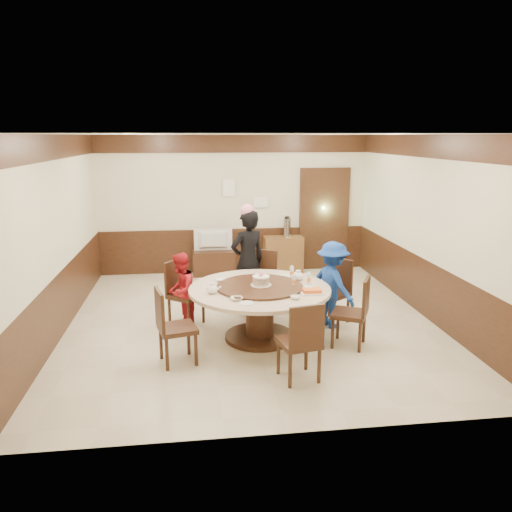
{
  "coord_description": "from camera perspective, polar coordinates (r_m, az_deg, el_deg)",
  "views": [
    {
      "loc": [
        -0.85,
        -7.17,
        2.78
      ],
      "look_at": [
        0.04,
        -0.28,
        1.1
      ],
      "focal_mm": 35.0,
      "sensor_mm": 36.0,
      "label": 1
    }
  ],
  "objects": [
    {
      "name": "bowl_2",
      "position": [
        6.35,
        -2.21,
        -4.9
      ],
      "size": [
        0.15,
        0.15,
        0.04
      ],
      "primitive_type": "imported",
      "color": "white",
      "rests_on": "banquet_table"
    },
    {
      "name": "room",
      "position": [
        7.44,
        -0.51,
        0.36
      ],
      "size": [
        6.0,
        6.04,
        2.84
      ],
      "color": "beige",
      "rests_on": "ground"
    },
    {
      "name": "chair_4",
      "position": [
        5.92,
        4.98,
        -11.2
      ],
      "size": [
        0.52,
        0.53,
        0.97
      ],
      "rotation": [
        0.0,
        0.0,
        6.48
      ],
      "color": "#341C10",
      "rests_on": "ground"
    },
    {
      "name": "chair_0",
      "position": [
        7.71,
        8.71,
        -5.29
      ],
      "size": [
        0.61,
        0.61,
        0.97
      ],
      "rotation": [
        0.0,
        0.0,
        2.18
      ],
      "color": "#341C10",
      "rests_on": "ground"
    },
    {
      "name": "bottle_2",
      "position": [
        7.35,
        4.11,
        -1.85
      ],
      "size": [
        0.06,
        0.06,
        0.16
      ],
      "primitive_type": "cylinder",
      "color": "silver",
      "rests_on": "banquet_table"
    },
    {
      "name": "television",
      "position": [
        10.14,
        -4.9,
        1.84
      ],
      "size": [
        0.78,
        0.11,
        0.45
      ],
      "primitive_type": "imported",
      "rotation": [
        0.0,
        0.0,
        3.16
      ],
      "color": "gray",
      "rests_on": "tv_stand"
    },
    {
      "name": "person_blue",
      "position": [
        7.44,
        8.74,
        -3.26
      ],
      "size": [
        0.79,
        0.96,
        1.29
      ],
      "primitive_type": "imported",
      "rotation": [
        0.0,
        0.0,
        2.01
      ],
      "color": "navy",
      "rests_on": "ground"
    },
    {
      "name": "bowl_0",
      "position": [
        7.17,
        -4.07,
        -2.75
      ],
      "size": [
        0.14,
        0.14,
        0.03
      ],
      "primitive_type": "imported",
      "color": "white",
      "rests_on": "banquet_table"
    },
    {
      "name": "chair_1",
      "position": [
        8.14,
        0.57,
        -4.12
      ],
      "size": [
        0.59,
        0.6,
        0.97
      ],
      "rotation": [
        0.0,
        0.0,
        2.66
      ],
      "color": "#341C10",
      "rests_on": "ground"
    },
    {
      "name": "shrimp_platter",
      "position": [
        6.64,
        6.4,
        -4.05
      ],
      "size": [
        0.3,
        0.2,
        0.06
      ],
      "color": "white",
      "rests_on": "banquet_table"
    },
    {
      "name": "teapot_right",
      "position": [
        7.22,
        4.82,
        -2.3
      ],
      "size": [
        0.17,
        0.15,
        0.13
      ],
      "primitive_type": "ellipsoid",
      "color": "white",
      "rests_on": "banquet_table"
    },
    {
      "name": "person_red",
      "position": [
        7.41,
        -8.61,
        -3.96
      ],
      "size": [
        0.56,
        0.65,
        1.13
      ],
      "primitive_type": "imported",
      "rotation": [
        0.0,
        0.0,
        4.44
      ],
      "color": "#AE171F",
      "rests_on": "ground"
    },
    {
      "name": "bowl_1",
      "position": [
        6.41,
        4.52,
        -4.74
      ],
      "size": [
        0.13,
        0.13,
        0.04
      ],
      "primitive_type": "imported",
      "color": "white",
      "rests_on": "banquet_table"
    },
    {
      "name": "chair_5",
      "position": [
        6.9,
        10.75,
        -7.68
      ],
      "size": [
        0.6,
        0.59,
        0.97
      ],
      "rotation": [
        0.0,
        0.0,
        7.37
      ],
      "color": "#341C10",
      "rests_on": "ground"
    },
    {
      "name": "saucer_far",
      "position": [
        7.4,
        3.36,
        -2.3
      ],
      "size": [
        0.18,
        0.18,
        0.01
      ],
      "primitive_type": "cylinder",
      "color": "white",
      "rests_on": "banquet_table"
    },
    {
      "name": "saucer_near",
      "position": [
        6.22,
        -1.05,
        -5.41
      ],
      "size": [
        0.18,
        0.18,
        0.01
      ],
      "primitive_type": "cylinder",
      "color": "white",
      "rests_on": "banquet_table"
    },
    {
      "name": "bottle_0",
      "position": [
        6.91,
        4.36,
        -2.85
      ],
      "size": [
        0.06,
        0.06,
        0.16
      ],
      "primitive_type": "cylinder",
      "color": "silver",
      "rests_on": "banquet_table"
    },
    {
      "name": "person_standing",
      "position": [
        7.95,
        -0.95,
        -0.61
      ],
      "size": [
        0.72,
        0.61,
        1.66
      ],
      "primitive_type": "imported",
      "rotation": [
        0.0,
        0.0,
        3.58
      ],
      "color": "black",
      "rests_on": "ground"
    },
    {
      "name": "notice_right",
      "position": [
        10.31,
        0.53,
        6.17
      ],
      "size": [
        0.3,
        0.0,
        0.22
      ],
      "primitive_type": "cube",
      "color": "white",
      "rests_on": "room"
    },
    {
      "name": "banquet_table",
      "position": [
        6.93,
        0.42,
        -5.33
      ],
      "size": [
        1.95,
        1.95,
        0.78
      ],
      "color": "#341C10",
      "rests_on": "ground"
    },
    {
      "name": "side_cabinet",
      "position": [
        10.41,
        3.12,
        0.2
      ],
      "size": [
        0.8,
        0.4,
        0.75
      ],
      "primitive_type": "cube",
      "color": "brown",
      "rests_on": "ground"
    },
    {
      "name": "birthday_cake",
      "position": [
        6.84,
        0.58,
        -2.82
      ],
      "size": [
        0.29,
        0.29,
        0.2
      ],
      "color": "white",
      "rests_on": "banquet_table"
    },
    {
      "name": "thermos",
      "position": [
        10.3,
        3.56,
        3.27
      ],
      "size": [
        0.15,
        0.15,
        0.38
      ],
      "primitive_type": "cylinder",
      "color": "silver",
      "rests_on": "side_cabinet"
    },
    {
      "name": "teapot_left",
      "position": [
        6.62,
        -5.04,
        -3.79
      ],
      "size": [
        0.17,
        0.15,
        0.13
      ],
      "primitive_type": "ellipsoid",
      "color": "white",
      "rests_on": "banquet_table"
    },
    {
      "name": "notice_left",
      "position": [
        10.21,
        -3.12,
        7.78
      ],
      "size": [
        0.25,
        0.0,
        0.35
      ],
      "primitive_type": "cube",
      "color": "white",
      "rests_on": "room"
    },
    {
      "name": "bowl_3",
      "position": [
        6.83,
        5.98,
        -3.62
      ],
      "size": [
        0.12,
        0.12,
        0.04
      ],
      "primitive_type": "imported",
      "color": "white",
      "rests_on": "banquet_table"
    },
    {
      "name": "bottle_1",
      "position": [
        7.02,
        6.06,
        -2.63
      ],
      "size": [
        0.06,
        0.06,
        0.16
      ],
      "primitive_type": "cylinder",
      "color": "silver",
      "rests_on": "banquet_table"
    },
    {
      "name": "chair_2",
      "position": [
        7.62,
        -8.1,
        -5.51
      ],
      "size": [
        0.62,
        0.62,
        0.97
      ],
      "rotation": [
        0.0,
        0.0,
        4.05
      ],
      "color": "#341C10",
      "rests_on": "ground"
    },
    {
      "name": "tv_stand",
      "position": [
        10.25,
        -4.85,
        -0.75
      ],
      "size": [
        0.85,
        0.45,
        0.5
      ],
      "primitive_type": "cube",
      "color": "#341C10",
      "rests_on": "ground"
    },
    {
      "name": "chair_3",
      "position": [
        6.38,
        -9.12,
        -9.43
      ],
      "size": [
        0.54,
        0.54,
        0.97
      ],
      "rotation": [
        0.0,
        0.0,
        4.97
      ],
      "color": "#341C10",
      "rests_on": "ground"
    }
  ]
}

